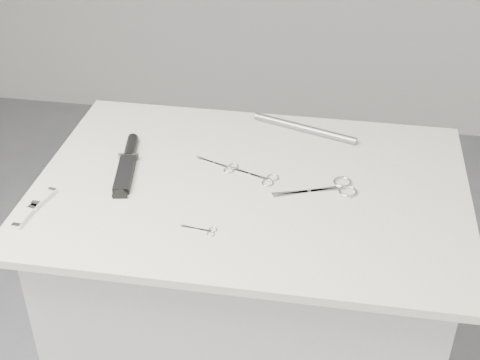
% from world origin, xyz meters
% --- Properties ---
extents(plinth, '(0.90, 0.60, 0.90)m').
position_xyz_m(plinth, '(0.00, 0.00, 0.45)').
color(plinth, beige).
rests_on(plinth, ground).
extents(display_board, '(1.00, 0.70, 0.02)m').
position_xyz_m(display_board, '(0.00, 0.00, 0.91)').
color(display_board, beige).
rests_on(display_board, plinth).
extents(large_shears, '(0.19, 0.11, 0.01)m').
position_xyz_m(large_shears, '(0.19, 0.01, 0.92)').
color(large_shears, silver).
rests_on(large_shears, display_board).
extents(embroidery_scissors_a, '(0.13, 0.07, 0.00)m').
position_xyz_m(embroidery_scissors_a, '(0.02, 0.03, 0.92)').
color(embroidery_scissors_a, silver).
rests_on(embroidery_scissors_a, display_board).
extents(embroidery_scissors_b, '(0.11, 0.07, 0.00)m').
position_xyz_m(embroidery_scissors_b, '(-0.08, 0.07, 0.92)').
color(embroidery_scissors_b, silver).
rests_on(embroidery_scissors_b, display_board).
extents(tiny_scissors, '(0.08, 0.03, 0.00)m').
position_xyz_m(tiny_scissors, '(-0.07, -0.19, 0.92)').
color(tiny_scissors, silver).
rests_on(tiny_scissors, display_board).
extents(sheathed_knife, '(0.08, 0.25, 0.03)m').
position_xyz_m(sheathed_knife, '(-0.31, 0.04, 0.93)').
color(sheathed_knife, black).
rests_on(sheathed_knife, display_board).
extents(pocket_knife_a, '(0.03, 0.10, 0.01)m').
position_xyz_m(pocket_knife_a, '(-0.46, -0.20, 0.93)').
color(pocket_knife_a, silver).
rests_on(pocket_knife_a, display_board).
extents(pocket_knife_b, '(0.04, 0.09, 0.01)m').
position_xyz_m(pocket_knife_b, '(-0.45, -0.14, 0.93)').
color(pocket_knife_b, silver).
rests_on(pocket_knife_b, display_board).
extents(metal_rail, '(0.28, 0.11, 0.02)m').
position_xyz_m(metal_rail, '(0.10, 0.27, 0.93)').
color(metal_rail, gray).
rests_on(metal_rail, display_board).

